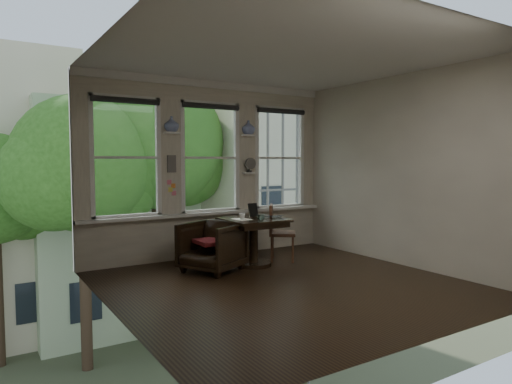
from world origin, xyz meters
TOP-DOWN VIEW (x-y plane):
  - ground at (0.00, 0.00)m, footprint 4.50×4.50m
  - ceiling at (0.00, 0.00)m, footprint 4.50×4.50m
  - wall_back at (0.00, 2.25)m, footprint 4.50×0.00m
  - wall_front at (0.00, -2.25)m, footprint 4.50×0.00m
  - wall_left at (-2.25, 0.00)m, footprint 0.00×4.50m
  - wall_right at (2.25, 0.00)m, footprint 0.00×4.50m
  - window_left at (-1.45, 2.25)m, footprint 1.10×0.12m
  - window_center at (0.00, 2.25)m, footprint 1.10×0.12m
  - window_right at (1.45, 2.25)m, footprint 1.10×0.12m
  - shelf_left at (-0.72, 2.15)m, footprint 0.26×0.16m
  - shelf_right at (0.72, 2.15)m, footprint 0.26×0.16m
  - intercom at (-0.72, 2.18)m, footprint 0.14×0.06m
  - sticky_notes at (-0.72, 2.19)m, footprint 0.16×0.01m
  - desk_fan at (0.72, 2.13)m, footprint 0.20×0.20m
  - vase_left at (-0.72, 2.15)m, footprint 0.24×0.24m
  - vase_right at (0.72, 2.15)m, footprint 0.24×0.24m
  - table at (0.22, 1.17)m, footprint 0.90×0.90m
  - armchair_left at (-0.49, 1.19)m, footprint 1.09×1.08m
  - cushion_red at (-0.49, 1.19)m, footprint 0.45×0.45m
  - side_chair_right at (0.82, 1.23)m, footprint 0.59×0.59m
  - laptop at (0.54, 1.02)m, footprint 0.35×0.23m
  - mug at (0.01, 1.16)m, footprint 0.12×0.12m
  - drinking_glass at (0.17, 0.87)m, footprint 0.14×0.14m
  - tablet at (0.32, 1.34)m, footprint 0.16×0.08m
  - papers at (0.01, 1.16)m, footprint 0.24×0.32m

SIDE VIEW (x-z plane):
  - ground at x=0.00m, z-range 0.00..0.00m
  - armchair_left at x=-0.49m, z-range 0.00..0.74m
  - table at x=0.22m, z-range 0.00..0.75m
  - cushion_red at x=-0.49m, z-range 0.42..0.48m
  - side_chair_right at x=0.82m, z-range 0.00..0.92m
  - papers at x=0.01m, z-range 0.75..0.75m
  - laptop at x=0.54m, z-range 0.75..0.78m
  - drinking_glass at x=0.17m, z-range 0.75..0.84m
  - mug at x=0.01m, z-range 0.75..0.84m
  - tablet at x=0.32m, z-range 0.75..0.97m
  - sticky_notes at x=-0.72m, z-range 1.13..1.37m
  - wall_back at x=0.00m, z-range -0.75..3.75m
  - wall_front at x=0.00m, z-range -0.75..3.75m
  - wall_left at x=-2.25m, z-range -0.75..3.75m
  - wall_right at x=2.25m, z-range -0.75..3.75m
  - desk_fan at x=0.72m, z-range 1.41..1.65m
  - intercom at x=-0.72m, z-range 1.46..1.74m
  - window_left at x=-1.45m, z-range 0.75..2.65m
  - window_center at x=0.00m, z-range 0.75..2.65m
  - window_right at x=1.45m, z-range 0.75..2.65m
  - shelf_left at x=-0.72m, z-range 2.08..2.12m
  - shelf_right at x=0.72m, z-range 2.08..2.12m
  - vase_left at x=-0.72m, z-range 2.12..2.36m
  - vase_right at x=0.72m, z-range 2.12..2.36m
  - ceiling at x=0.00m, z-range 3.00..3.00m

